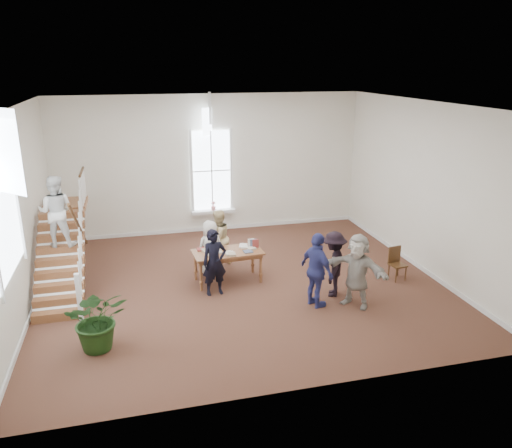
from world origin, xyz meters
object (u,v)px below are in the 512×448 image
object	(u,v)px
floor_plant	(98,319)
police_officer	(214,262)
elderly_woman	(210,248)
library_table	(228,254)
side_chair	(396,262)
woman_cluster_b	(333,264)
woman_cluster_c	(357,271)
woman_cluster_a	(317,270)
person_yellow	(218,238)

from	to	relation	value
floor_plant	police_officer	bearing A→B (deg)	35.34
elderly_woman	library_table	bearing A→B (deg)	104.04
side_chair	woman_cluster_b	bearing A→B (deg)	-175.44
elderly_woman	woman_cluster_c	size ratio (longest dim) A/B	0.84
side_chair	police_officer	bearing A→B (deg)	167.37
elderly_woman	woman_cluster_a	world-z (taller)	woman_cluster_a
woman_cluster_c	side_chair	world-z (taller)	woman_cluster_c
woman_cluster_b	woman_cluster_a	bearing A→B (deg)	-26.96
library_table	woman_cluster_a	distance (m)	2.54
library_table	side_chair	bearing A→B (deg)	-15.85
woman_cluster_c	side_chair	bearing A→B (deg)	83.83
person_yellow	floor_plant	world-z (taller)	person_yellow
person_yellow	floor_plant	bearing A→B (deg)	14.64
police_officer	side_chair	distance (m)	4.77
elderly_woman	woman_cluster_c	xyz separation A→B (m)	(2.97, -2.66, 0.14)
person_yellow	side_chair	size ratio (longest dim) A/B	1.86
woman_cluster_b	side_chair	world-z (taller)	woman_cluster_b
floor_plant	side_chair	size ratio (longest dim) A/B	1.50
woman_cluster_b	floor_plant	size ratio (longest dim) A/B	1.24
library_table	woman_cluster_b	distance (m)	2.71
person_yellow	woman_cluster_c	world-z (taller)	woman_cluster_c
police_officer	person_yellow	bearing A→B (deg)	69.27
person_yellow	woman_cluster_b	bearing A→B (deg)	97.98
police_officer	woman_cluster_c	xyz separation A→B (m)	(3.07, -1.41, 0.05)
elderly_woman	woman_cluster_a	size ratio (longest dim) A/B	0.83
library_table	woman_cluster_a	xyz separation A→B (m)	(1.72, -1.86, 0.15)
library_table	elderly_woman	world-z (taller)	elderly_woman
police_officer	person_yellow	world-z (taller)	police_officer
side_chair	woman_cluster_a	bearing A→B (deg)	-169.36
woman_cluster_a	police_officer	bearing A→B (deg)	42.61
person_yellow	police_officer	bearing A→B (deg)	41.76
police_officer	woman_cluster_b	distance (m)	2.87
library_table	woman_cluster_a	bearing A→B (deg)	-51.12
elderly_woman	person_yellow	size ratio (longest dim) A/B	0.92
elderly_woman	floor_plant	size ratio (longest dim) A/B	1.14
woman_cluster_c	person_yellow	bearing A→B (deg)	179.79
woman_cluster_a	side_chair	distance (m)	2.78
elderly_woman	side_chair	xyz separation A→B (m)	(4.65, -1.51, -0.27)
police_officer	woman_cluster_a	xyz separation A→B (m)	(2.17, -1.21, 0.07)
woman_cluster_b	library_table	bearing A→B (deg)	-95.13
woman_cluster_c	side_chair	size ratio (longest dim) A/B	2.03
library_table	police_officer	world-z (taller)	police_officer
police_officer	woman_cluster_c	world-z (taller)	woman_cluster_c
elderly_woman	side_chair	world-z (taller)	elderly_woman
police_officer	floor_plant	xyz separation A→B (m)	(-2.64, -1.87, -0.18)
elderly_woman	woman_cluster_a	bearing A→B (deg)	113.86
woman_cluster_c	woman_cluster_b	bearing A→B (deg)	164.39
woman_cluster_b	person_yellow	bearing A→B (deg)	-110.49
woman_cluster_c	floor_plant	world-z (taller)	woman_cluster_c
person_yellow	woman_cluster_a	xyz separation A→B (m)	(1.77, -2.96, 0.09)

